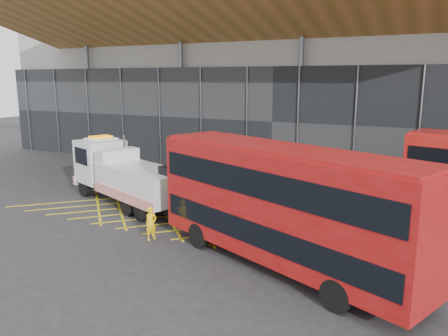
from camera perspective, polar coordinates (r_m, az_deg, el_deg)
The scene contains 6 objects.
ground_plane at distance 24.41m, azimuth -7.93°, elevation -5.51°, with size 120.00×120.00×0.00m, color #252528.
road_markings at distance 21.83m, azimuth 4.34°, elevation -7.51°, with size 27.96×7.16×0.01m.
construction_building at distance 39.24m, azimuth 10.15°, elevation 14.14°, with size 55.00×23.97×18.00m.
recovery_truck at distance 25.68m, azimuth -12.82°, elevation -0.83°, with size 10.57×5.67×3.76m.
bus_towed at distance 16.56m, azimuth 7.63°, elevation -4.43°, with size 11.64×6.79×4.69m.
worker at distance 20.03m, azimuth -9.49°, elevation -7.14°, with size 0.55×0.36×1.52m, color yellow.
Camera 1 is at (13.47, -19.06, 7.16)m, focal length 35.00 mm.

